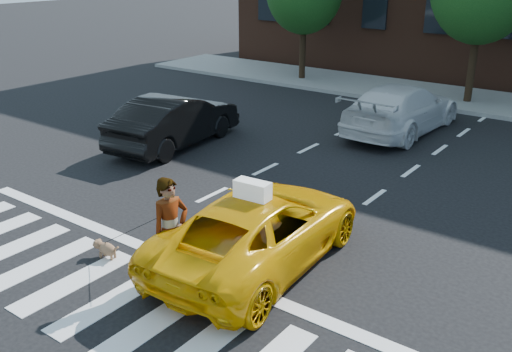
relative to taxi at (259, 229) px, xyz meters
The scene contains 10 objects.
ground 2.85m from the taxi, 115.42° to the right, with size 120.00×120.00×0.00m, color black.
crosswalk 2.85m from the taxi, 115.42° to the right, with size 13.00×2.40×0.01m, color silver.
stop_line 1.64m from the taxi, 142.86° to the right, with size 12.00×0.30×0.01m, color silver.
sidewalk_far 15.06m from the taxi, 94.53° to the left, with size 30.00×4.00×0.15m, color slate.
taxi is the anchor object (origin of this frame).
black_sedan 7.48m from the taxi, 145.86° to the left, with size 1.63×4.68×1.54m, color black.
white_suv 9.66m from the taxi, 97.85° to the left, with size 2.18×5.37×1.56m, color silver.
woman 1.66m from the taxi, 121.30° to the right, with size 0.70×0.46×1.92m, color #999999.
dog 2.96m from the taxi, 146.49° to the right, with size 0.60×0.31×0.34m.
taxi_sign 0.87m from the taxi, 90.00° to the right, with size 0.65×0.28×0.32m, color white.
Camera 1 is at (6.73, -5.09, 5.36)m, focal length 40.00 mm.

